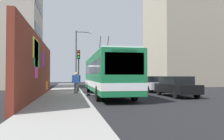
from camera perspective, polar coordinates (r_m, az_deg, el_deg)
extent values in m
plane|color=black|center=(19.96, -7.43, -6.15)|extent=(80.00, 80.00, 0.00)
cube|color=gray|center=(19.92, -12.05, -5.92)|extent=(48.00, 3.20, 0.15)
cube|color=maroon|center=(16.59, -18.35, 0.34)|extent=(15.15, 0.30, 4.26)
cube|color=orange|center=(20.83, -16.37, -3.81)|extent=(1.23, 0.02, 0.80)
cube|color=#8C19D8|center=(17.89, -17.27, 2.52)|extent=(0.84, 0.02, 1.14)
cube|color=green|center=(14.63, -18.76, 3.92)|extent=(2.05, 0.02, 1.62)
cube|color=yellow|center=(14.27, -18.97, 5.14)|extent=(2.12, 0.02, 1.22)
cube|color=#F2338C|center=(14.49, -18.84, 0.48)|extent=(1.24, 0.02, 1.27)
cube|color=#B2A899|center=(32.40, -25.30, 10.96)|extent=(8.13, 7.91, 17.08)
cube|color=black|center=(31.00, -18.25, 3.70)|extent=(6.91, 0.04, 1.10)
cube|color=black|center=(31.45, -18.20, 9.51)|extent=(6.91, 0.04, 1.10)
cube|color=black|center=(32.22, -18.15, 15.11)|extent=(6.91, 0.04, 1.10)
cube|color=#9E937F|center=(39.76, 17.09, 11.14)|extent=(10.41, 9.58, 20.58)
cube|color=black|center=(41.37, 23.07, 2.45)|extent=(8.85, 0.04, 1.10)
cube|color=black|center=(41.70, 23.02, 6.84)|extent=(8.85, 0.04, 1.10)
cube|color=black|center=(42.28, 22.97, 11.13)|extent=(8.85, 0.04, 1.10)
cube|color=black|center=(43.09, 22.93, 15.29)|extent=(8.85, 0.04, 1.10)
cube|color=#19723F|center=(18.10, -1.35, -0.89)|extent=(12.15, 2.60, 2.73)
cube|color=silver|center=(18.18, -1.35, 3.60)|extent=(11.66, 2.39, 0.12)
cube|color=white|center=(18.11, -1.35, -3.47)|extent=(12.17, 2.62, 0.44)
cube|color=black|center=(12.19, 3.26, 1.67)|extent=(0.04, 2.21, 1.23)
cube|color=black|center=(18.11, -1.35, 0.40)|extent=(11.18, 2.63, 0.87)
cube|color=orange|center=(12.25, 3.25, 4.64)|extent=(0.06, 1.43, 0.28)
cylinder|color=black|center=(20.11, -1.21, 5.51)|extent=(1.43, 0.06, 2.00)
cylinder|color=black|center=(20.01, -3.19, 5.55)|extent=(1.43, 0.06, 2.00)
cylinder|color=black|center=(14.61, 5.74, -5.88)|extent=(1.00, 0.28, 1.00)
cylinder|color=black|center=(14.13, -3.54, -6.04)|extent=(1.00, 0.28, 1.00)
cylinder|color=black|center=(22.16, 0.03, -4.41)|extent=(1.00, 0.28, 1.00)
cylinder|color=black|center=(21.85, -6.08, -4.44)|extent=(1.00, 0.28, 1.00)
cube|color=black|center=(18.04, 16.19, -4.53)|extent=(4.59, 1.82, 0.66)
cube|color=black|center=(18.10, 16.04, -2.52)|extent=(2.75, 1.64, 0.60)
cylinder|color=black|center=(17.14, 20.93, -5.75)|extent=(0.64, 0.22, 0.64)
cylinder|color=black|center=(16.35, 16.06, -6.00)|extent=(0.64, 0.22, 0.64)
cylinder|color=black|center=(19.77, 16.30, -5.22)|extent=(0.64, 0.22, 0.64)
cylinder|color=black|center=(19.10, 11.95, -5.38)|extent=(0.64, 0.22, 0.64)
cube|color=#B7B7BC|center=(23.07, 10.00, -3.90)|extent=(4.67, 1.72, 0.66)
cube|color=black|center=(23.14, 9.91, -2.33)|extent=(2.80, 1.55, 0.60)
cylinder|color=black|center=(21.95, 13.29, -4.87)|extent=(0.64, 0.22, 0.64)
cylinder|color=black|center=(21.38, 9.55, -4.98)|extent=(0.64, 0.22, 0.64)
cylinder|color=black|center=(24.80, 10.39, -4.50)|extent=(0.64, 0.22, 0.64)
cylinder|color=black|center=(24.29, 7.03, -4.57)|extent=(0.64, 0.22, 0.64)
cube|color=white|center=(28.29, 6.05, -3.48)|extent=(4.08, 1.74, 0.66)
cube|color=black|center=(28.36, 6.00, -2.20)|extent=(2.45, 1.57, 0.60)
cylinder|color=black|center=(27.27, 8.42, -4.24)|extent=(0.64, 0.22, 0.64)
cylinder|color=black|center=(26.80, 5.29, -4.29)|extent=(0.64, 0.22, 0.64)
cylinder|color=black|center=(29.82, 6.73, -4.01)|extent=(0.64, 0.22, 0.64)
cylinder|color=black|center=(29.39, 3.85, -4.05)|extent=(0.64, 0.22, 0.64)
cube|color=navy|center=(33.88, 3.22, -3.16)|extent=(4.08, 1.90, 0.66)
cube|color=black|center=(33.95, 3.19, -2.10)|extent=(2.45, 1.71, 0.60)
cylinder|color=black|center=(32.81, 5.24, -3.79)|extent=(0.64, 0.22, 0.64)
cylinder|color=black|center=(32.38, 2.34, -3.82)|extent=(0.64, 0.22, 0.64)
cylinder|color=black|center=(35.40, 4.04, -3.63)|extent=(0.64, 0.22, 0.64)
cylinder|color=black|center=(35.01, 1.34, -3.65)|extent=(0.64, 0.22, 0.64)
cylinder|color=#595960|center=(18.85, -8.91, -4.63)|extent=(0.14, 0.14, 0.87)
cylinder|color=#595960|center=(18.84, -9.45, -4.63)|extent=(0.14, 0.14, 0.87)
cube|color=#264C99|center=(18.82, -9.17, -2.31)|extent=(0.22, 0.51, 0.65)
cylinder|color=#264C99|center=(18.83, -8.24, -2.21)|extent=(0.09, 0.09, 0.62)
cylinder|color=#264C99|center=(18.81, -10.10, -2.21)|extent=(0.09, 0.09, 0.62)
sphere|color=tan|center=(18.82, -9.16, -0.96)|extent=(0.24, 0.24, 0.24)
cylinder|color=#2D382D|center=(21.63, -8.60, -0.14)|extent=(0.14, 0.14, 3.96)
cube|color=black|center=(21.50, -8.56, 3.95)|extent=(0.20, 0.28, 0.84)
sphere|color=red|center=(21.42, -8.55, 4.73)|extent=(0.18, 0.18, 0.18)
sphere|color=yellow|center=(21.39, -8.55, 3.98)|extent=(0.18, 0.18, 0.18)
sphere|color=green|center=(21.37, -8.55, 3.24)|extent=(0.18, 0.18, 0.18)
cylinder|color=#4C4C51|center=(27.18, -9.22, 2.74)|extent=(0.18, 0.18, 6.96)
cylinder|color=#4C4C51|center=(27.66, -7.38, 9.62)|extent=(0.10, 1.72, 0.10)
ellipsoid|color=silver|center=(27.71, -5.59, 9.49)|extent=(0.44, 0.28, 0.20)
cylinder|color=black|center=(19.15, -5.48, -6.35)|extent=(2.07, 2.07, 0.00)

